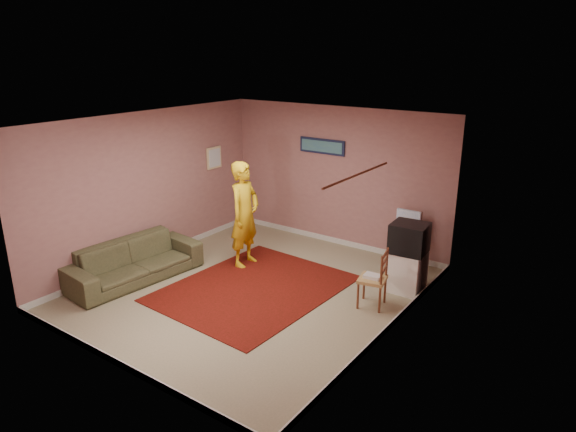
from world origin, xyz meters
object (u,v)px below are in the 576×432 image
Objects in this scene: sofa at (134,261)px; person at (245,214)px; crt_tv at (409,238)px; tv_cabinet at (407,271)px; chair_b at (373,272)px; chair_a at (405,235)px.

sofa is 1.94m from person.
crt_tv is 2.75m from person.
sofa is at bearing -150.28° from tv_cabinet.
crt_tv is 1.21× the size of chair_b.
chair_a is at bearing 173.50° from chair_b.
crt_tv reaches higher than sofa.
sofa is at bearing 139.73° from person.
person is at bearing -166.83° from tv_cabinet.
tv_cabinet is 2.82m from person.
person reaches higher than chair_b.
chair_a is 1.52m from chair_b.
tv_cabinet is 0.90m from chair_a.
crt_tv is (-0.01, -0.00, 0.55)m from tv_cabinet.
crt_tv is 0.31× the size of person.
chair_b is 0.22× the size of sofa.
person is at bearing -105.04° from chair_b.
sofa is (-3.75, -2.14, -0.00)m from tv_cabinet.
crt_tv is 1.05× the size of chair_a.
person is at bearing -29.41° from sofa.
person is (-2.47, 0.12, 0.38)m from chair_b.
chair_a is (-0.36, 0.77, -0.26)m from crt_tv.
crt_tv is 0.89m from chair_a.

